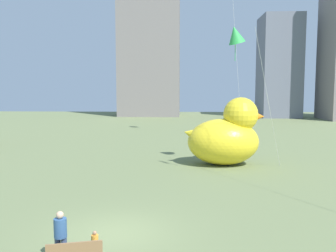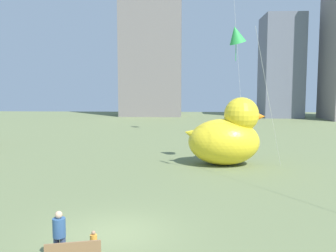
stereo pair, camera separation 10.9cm
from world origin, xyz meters
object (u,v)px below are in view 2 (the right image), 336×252
Objects in this scene: person_adult at (59,234)px; giant_inflatable_duck at (227,136)px; person_child at (94,243)px; kite_green at (236,35)px.

person_adult is 0.28× the size of giant_inflatable_duck.
person_adult is 1.76× the size of person_child.
giant_inflatable_duck is at bearing 65.63° from person_adult.
person_adult is at bearing -116.97° from kite_green.
kite_green is at bearing 63.03° from person_adult.
person_child is 15.78m from giant_inflatable_duck.
kite_green is at bearing -62.37° from giant_inflatable_duck.
person_adult is 1.10m from person_child.
person_adult is at bearing -167.12° from person_child.
person_adult is at bearing -114.37° from giant_inflatable_duck.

